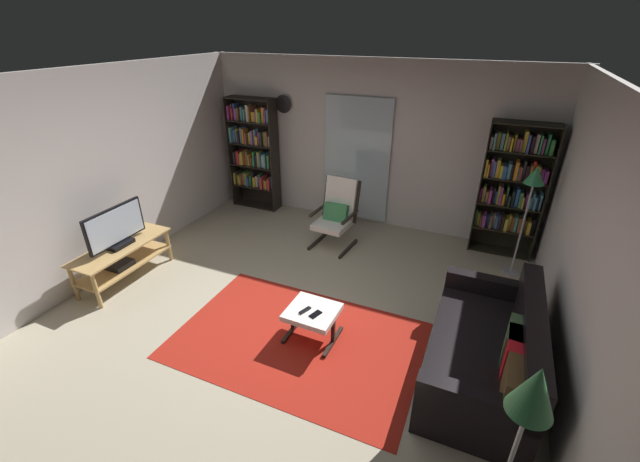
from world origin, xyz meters
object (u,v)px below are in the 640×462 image
object	(u,v)px
leather_sofa	(488,353)
cell_phone	(316,314)
bookshelf_near_tv	(254,151)
wall_clock	(284,104)
television	(116,229)
lounge_armchair	(337,211)
ottoman	(312,315)
floor_lamp_by_shelf	(533,185)
bookshelf_near_sofa	(512,187)
tv_stand	(123,257)
floor_lamp_by_sofa	(529,408)
tv_remote	(305,310)

from	to	relation	value
leather_sofa	cell_phone	bearing A→B (deg)	-172.90
bookshelf_near_tv	wall_clock	size ratio (longest dim) A/B	6.70
television	cell_phone	xyz separation A→B (m)	(2.78, -0.10, -0.37)
lounge_armchair	ottoman	distance (m)	2.14
television	floor_lamp_by_shelf	size ratio (longest dim) A/B	0.56
bookshelf_near_sofa	lounge_armchair	size ratio (longest dim) A/B	1.86
tv_stand	bookshelf_near_sofa	distance (m)	5.32
television	bookshelf_near_sofa	bearing A→B (deg)	31.66
tv_stand	wall_clock	size ratio (longest dim) A/B	4.46
bookshelf_near_sofa	floor_lamp_by_sofa	size ratio (longest dim) A/B	1.18
ottoman	bookshelf_near_tv	bearing A→B (deg)	130.43
cell_phone	tv_remote	bearing A→B (deg)	-165.06
floor_lamp_by_shelf	tv_remote	bearing A→B (deg)	-131.39
cell_phone	floor_lamp_by_sofa	size ratio (longest dim) A/B	0.09
television	wall_clock	distance (m)	3.25
leather_sofa	wall_clock	bearing A→B (deg)	141.84
floor_lamp_by_sofa	lounge_armchair	bearing A→B (deg)	124.36
television	leather_sofa	size ratio (longest dim) A/B	0.47
television	floor_lamp_by_sofa	bearing A→B (deg)	-17.47
bookshelf_near_sofa	tv_remote	world-z (taller)	bookshelf_near_sofa
cell_phone	floor_lamp_by_sofa	bearing A→B (deg)	-17.60
floor_lamp_by_shelf	television	bearing A→B (deg)	-154.81
floor_lamp_by_sofa	leather_sofa	bearing A→B (deg)	93.04
floor_lamp_by_shelf	tv_stand	bearing A→B (deg)	-154.68
bookshelf_near_tv	bookshelf_near_sofa	bearing A→B (deg)	-0.30
lounge_armchair	cell_phone	xyz separation A→B (m)	(0.60, -2.11, -0.16)
leather_sofa	ottoman	world-z (taller)	leather_sofa
tv_stand	ottoman	xyz separation A→B (m)	(2.72, -0.03, -0.03)
bookshelf_near_tv	tv_remote	bearing A→B (deg)	-50.78
tv_stand	lounge_armchair	bearing A→B (deg)	42.89
bookshelf_near_tv	wall_clock	xyz separation A→B (m)	(0.55, 0.14, 0.81)
floor_lamp_by_sofa	tv_stand	bearing A→B (deg)	162.70
tv_remote	ottoman	bearing A→B (deg)	60.17
cell_phone	wall_clock	distance (m)	3.89
bookshelf_near_tv	tv_remote	size ratio (longest dim) A/B	13.48
television	floor_lamp_by_shelf	world-z (taller)	floor_lamp_by_shelf
bookshelf_near_sofa	ottoman	distance (m)	3.39
tv_stand	floor_lamp_by_shelf	distance (m)	5.26
leather_sofa	ottoman	bearing A→B (deg)	-175.09
tv_remote	wall_clock	bearing A→B (deg)	142.35
tv_stand	bookshelf_near_tv	size ratio (longest dim) A/B	0.67
bookshelf_near_sofa	cell_phone	bearing A→B (deg)	-120.72
bookshelf_near_tv	cell_phone	size ratio (longest dim) A/B	13.87
bookshelf_near_tv	floor_lamp_by_sofa	xyz separation A→B (m)	(4.22, -4.21, 0.31)
bookshelf_near_sofa	floor_lamp_by_sofa	distance (m)	4.21
tv_stand	leather_sofa	xyz separation A→B (m)	(4.45, 0.12, -0.03)
leather_sofa	floor_lamp_by_sofa	bearing A→B (deg)	-86.96
wall_clock	lounge_armchair	bearing A→B (deg)	-34.72
lounge_armchair	bookshelf_near_sofa	bearing A→B (deg)	18.08
tv_stand	lounge_armchair	distance (m)	2.99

